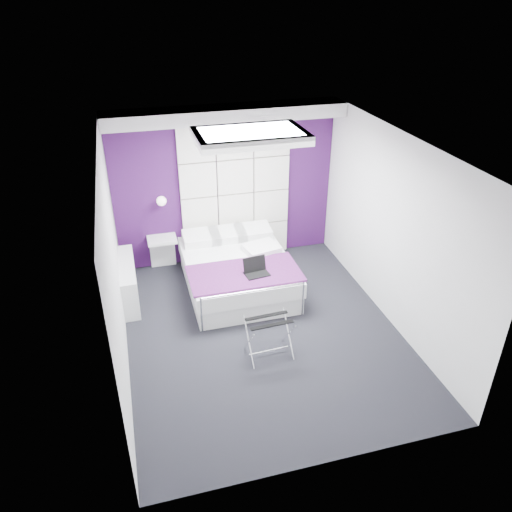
% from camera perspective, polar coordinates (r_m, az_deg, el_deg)
% --- Properties ---
extents(floor, '(4.40, 4.40, 0.00)m').
position_cam_1_polar(floor, '(6.90, 0.74, -8.61)').
color(floor, black).
rests_on(floor, ground).
extents(ceiling, '(4.40, 4.40, 0.00)m').
position_cam_1_polar(ceiling, '(5.68, 0.91, 12.55)').
color(ceiling, white).
rests_on(ceiling, wall_back).
extents(wall_back, '(3.60, 0.00, 3.60)m').
position_cam_1_polar(wall_back, '(8.13, -3.52, 8.05)').
color(wall_back, silver).
rests_on(wall_back, floor).
extents(wall_left, '(0.00, 4.40, 4.40)m').
position_cam_1_polar(wall_left, '(6.00, -15.94, -1.25)').
color(wall_left, silver).
rests_on(wall_left, floor).
extents(wall_right, '(0.00, 4.40, 4.40)m').
position_cam_1_polar(wall_right, '(6.85, 15.45, 2.79)').
color(wall_right, silver).
rests_on(wall_right, floor).
extents(accent_wall, '(3.58, 0.02, 2.58)m').
position_cam_1_polar(accent_wall, '(8.12, -3.50, 8.03)').
color(accent_wall, '#370F45').
rests_on(accent_wall, wall_back).
extents(soffit, '(3.58, 0.50, 0.20)m').
position_cam_1_polar(soffit, '(7.54, -3.38, 15.92)').
color(soffit, white).
rests_on(soffit, wall_back).
extents(headboard, '(1.80, 0.08, 2.30)m').
position_cam_1_polar(headboard, '(8.15, -2.36, 7.16)').
color(headboard, white).
rests_on(headboard, wall_back).
extents(skylight, '(1.36, 0.86, 0.12)m').
position_cam_1_polar(skylight, '(6.25, -0.66, 13.64)').
color(skylight, white).
rests_on(skylight, ceiling).
extents(wall_lamp, '(0.15, 0.15, 0.15)m').
position_cam_1_polar(wall_lamp, '(7.90, -10.78, 6.30)').
color(wall_lamp, white).
rests_on(wall_lamp, wall_back).
extents(radiator, '(0.22, 1.20, 0.60)m').
position_cam_1_polar(radiator, '(7.62, -14.34, -2.83)').
color(radiator, white).
rests_on(radiator, floor).
extents(bed, '(1.60, 1.93, 0.68)m').
position_cam_1_polar(bed, '(7.66, -2.19, -1.78)').
color(bed, white).
rests_on(bed, floor).
extents(nightstand, '(0.46, 0.36, 0.05)m').
position_cam_1_polar(nightstand, '(8.13, -10.70, 1.89)').
color(nightstand, white).
rests_on(nightstand, wall_back).
extents(luggage_rack, '(0.55, 0.41, 0.54)m').
position_cam_1_polar(luggage_rack, '(6.36, 1.49, -9.27)').
color(luggage_rack, silver).
rests_on(luggage_rack, floor).
extents(laptop, '(0.34, 0.24, 0.24)m').
position_cam_1_polar(laptop, '(7.09, -0.00, -1.56)').
color(laptop, black).
rests_on(laptop, bed).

